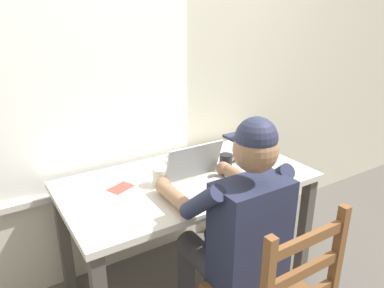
# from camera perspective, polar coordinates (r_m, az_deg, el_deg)

# --- Properties ---
(ground_plane) EXTENTS (8.00, 8.00, 0.00)m
(ground_plane) POSITION_cam_1_polar(r_m,az_deg,el_deg) (2.47, -0.57, -20.78)
(ground_plane) COLOR #56514C
(back_wall) EXTENTS (6.00, 0.08, 2.60)m
(back_wall) POSITION_cam_1_polar(r_m,az_deg,el_deg) (2.28, -6.93, 11.86)
(back_wall) COLOR beige
(back_wall) RESTS_ON ground
(desk) EXTENTS (1.39, 0.74, 0.73)m
(desk) POSITION_cam_1_polar(r_m,az_deg,el_deg) (2.11, -0.63, -7.68)
(desk) COLOR beige
(desk) RESTS_ON ground
(seated_person) EXTENTS (0.50, 0.60, 1.23)m
(seated_person) POSITION_cam_1_polar(r_m,az_deg,el_deg) (1.77, 6.75, -12.51)
(seated_person) COLOR #232842
(seated_person) RESTS_ON ground
(laptop) EXTENTS (0.33, 0.30, 0.23)m
(laptop) POSITION_cam_1_polar(r_m,az_deg,el_deg) (1.93, 1.81, -5.52)
(laptop) COLOR #ADAFB2
(laptop) RESTS_ON desk
(computer_mouse) EXTENTS (0.06, 0.10, 0.03)m
(computer_mouse) POSITION_cam_1_polar(r_m,az_deg,el_deg) (2.04, 8.77, -5.34)
(computer_mouse) COLOR black
(computer_mouse) RESTS_ON desk
(coffee_mug_white) EXTENTS (0.13, 0.09, 0.10)m
(coffee_mug_white) POSITION_cam_1_polar(r_m,az_deg,el_deg) (1.97, -4.88, -5.06)
(coffee_mug_white) COLOR silver
(coffee_mug_white) RESTS_ON desk
(coffee_mug_dark) EXTENTS (0.11, 0.08, 0.09)m
(coffee_mug_dark) POSITION_cam_1_polar(r_m,az_deg,el_deg) (2.16, 5.33, -2.76)
(coffee_mug_dark) COLOR black
(coffee_mug_dark) RESTS_ON desk
(book_stack_main) EXTENTS (0.20, 0.17, 0.11)m
(book_stack_main) POSITION_cam_1_polar(r_m,az_deg,el_deg) (2.33, 9.77, -0.99)
(book_stack_main) COLOR #BC332D
(book_stack_main) RESTS_ON desk
(book_stack_side) EXTENTS (0.17, 0.12, 0.05)m
(book_stack_side) POSITION_cam_1_polar(r_m,az_deg,el_deg) (2.25, -1.38, -2.31)
(book_stack_side) COLOR gray
(book_stack_side) RESTS_ON desk
(paper_pile_near_laptop) EXTENTS (0.24, 0.23, 0.01)m
(paper_pile_near_laptop) POSITION_cam_1_polar(r_m,az_deg,el_deg) (2.19, -4.67, -3.65)
(paper_pile_near_laptop) COLOR white
(paper_pile_near_laptop) RESTS_ON desk
(paper_pile_back_corner) EXTENTS (0.24, 0.19, 0.01)m
(paper_pile_back_corner) POSITION_cam_1_polar(r_m,az_deg,el_deg) (2.34, 0.14, -1.89)
(paper_pile_back_corner) COLOR white
(paper_pile_back_corner) RESTS_ON desk
(landscape_photo_print) EXTENTS (0.15, 0.13, 0.00)m
(landscape_photo_print) POSITION_cam_1_polar(r_m,az_deg,el_deg) (1.99, -11.02, -6.70)
(landscape_photo_print) COLOR #C63D33
(landscape_photo_print) RESTS_ON desk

